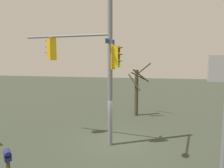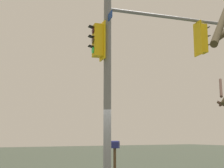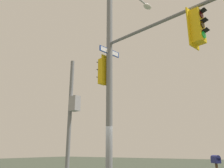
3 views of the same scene
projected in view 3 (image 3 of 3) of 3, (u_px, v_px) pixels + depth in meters
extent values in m
cylinder|color=slate|center=(109.00, 68.00, 9.25)|extent=(0.26, 0.26, 9.74)
ellipsoid|color=silver|center=(147.00, 7.00, 12.70)|extent=(0.46, 0.66, 0.20)
cylinder|color=slate|center=(166.00, 20.00, 7.79)|extent=(5.33, 1.09, 0.12)
cube|color=yellow|center=(197.00, 27.00, 6.90)|extent=(0.38, 0.42, 1.10)
cube|color=yellow|center=(192.00, 29.00, 7.02)|extent=(0.18, 0.55, 1.30)
cylinder|color=#2F0403|center=(201.00, 15.00, 6.88)|extent=(0.08, 0.22, 0.22)
cube|color=black|center=(203.00, 10.00, 6.87)|extent=(0.21, 0.24, 0.06)
cylinder|color=#352504|center=(203.00, 25.00, 6.79)|extent=(0.08, 0.22, 0.22)
cube|color=black|center=(205.00, 20.00, 6.77)|extent=(0.21, 0.24, 0.06)
cylinder|color=#19D147|center=(204.00, 35.00, 6.69)|extent=(0.08, 0.22, 0.22)
cube|color=black|center=(206.00, 30.00, 6.67)|extent=(0.21, 0.24, 0.06)
cylinder|color=slate|center=(195.00, 9.00, 7.08)|extent=(0.04, 0.04, 0.15)
cube|color=yellow|center=(103.00, 71.00, 9.46)|extent=(0.36, 0.41, 1.10)
cube|color=yellow|center=(106.00, 71.00, 9.35)|extent=(0.13, 0.56, 1.30)
cylinder|color=#2F0403|center=(101.00, 65.00, 9.67)|extent=(0.07, 0.22, 0.22)
cube|color=black|center=(100.00, 63.00, 9.75)|extent=(0.19, 0.23, 0.06)
cylinder|color=#352504|center=(101.00, 72.00, 9.57)|extent=(0.07, 0.22, 0.22)
cube|color=black|center=(99.00, 70.00, 9.65)|extent=(0.19, 0.23, 0.06)
cylinder|color=#19D147|center=(101.00, 80.00, 9.47)|extent=(0.07, 0.22, 0.22)
cube|color=black|center=(99.00, 78.00, 9.56)|extent=(0.19, 0.23, 0.06)
cube|color=navy|center=(109.00, 52.00, 9.46)|extent=(0.28, 1.08, 0.24)
cube|color=white|center=(110.00, 52.00, 9.45)|extent=(0.23, 0.98, 0.18)
cylinder|color=slate|center=(70.00, 116.00, 13.91)|extent=(0.24, 0.24, 7.32)
cube|color=#99999E|center=(75.00, 104.00, 13.87)|extent=(0.62, 0.52, 0.93)
cube|color=navy|center=(216.00, 161.00, 10.44)|extent=(0.47, 0.49, 0.24)
cylinder|color=navy|center=(216.00, 158.00, 10.47)|extent=(0.47, 0.49, 0.24)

